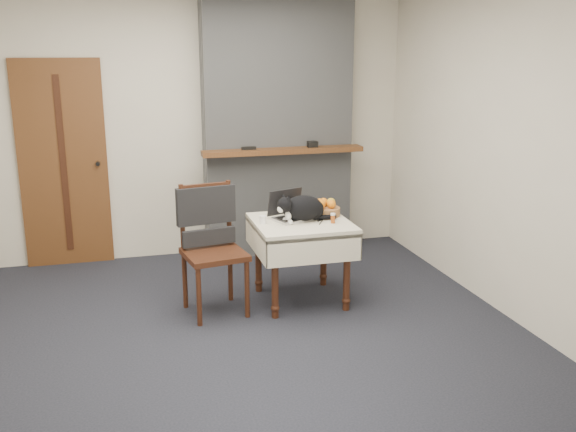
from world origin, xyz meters
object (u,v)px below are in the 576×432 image
(laptop, at_px, (290,212))
(pill_bottle, at_px, (333,218))
(side_table, at_px, (301,234))
(fruit_basket, at_px, (325,209))
(door, at_px, (63,164))
(cream_jar, at_px, (263,220))
(chair, at_px, (210,230))
(cat, at_px, (304,208))

(laptop, relative_size, pill_bottle, 4.82)
(side_table, height_order, fruit_basket, fruit_basket)
(door, height_order, pill_bottle, door)
(fruit_basket, bearing_deg, pill_bottle, -94.17)
(laptop, bearing_deg, cream_jar, -179.67)
(laptop, xyz_separation_m, chair, (-0.69, -0.07, -0.09))
(cream_jar, bearing_deg, door, 136.53)
(side_table, bearing_deg, laptop, 122.31)
(side_table, xyz_separation_m, laptop, (-0.07, 0.11, 0.17))
(door, xyz_separation_m, cream_jar, (1.62, -1.53, -0.27))
(side_table, height_order, chair, chair)
(door, relative_size, pill_bottle, 24.08)
(laptop, xyz_separation_m, cream_jar, (-0.26, -0.10, -0.03))
(laptop, height_order, pill_bottle, laptop)
(side_table, bearing_deg, chair, 177.21)
(cream_jar, relative_size, fruit_basket, 0.26)
(door, bearing_deg, chair, -51.80)
(cream_jar, relative_size, pill_bottle, 0.79)
(pill_bottle, bearing_deg, fruit_basket, 85.83)
(door, xyz_separation_m, laptop, (1.87, -1.44, -0.24))
(side_table, relative_size, fruit_basket, 3.12)
(cream_jar, bearing_deg, laptop, 20.66)
(cream_jar, distance_m, chair, 0.44)
(fruit_basket, bearing_deg, cat, -151.53)
(laptop, bearing_deg, pill_bottle, -58.54)
(fruit_basket, distance_m, chair, 1.01)
(side_table, xyz_separation_m, cream_jar, (-0.32, 0.01, 0.15))
(door, relative_size, fruit_basket, 8.00)
(door, height_order, side_table, door)
(laptop, height_order, cream_jar, laptop)
(side_table, bearing_deg, cat, -1.06)
(door, bearing_deg, laptop, -37.48)
(pill_bottle, relative_size, chair, 0.08)
(cat, height_order, pill_bottle, cat)
(fruit_basket, bearing_deg, door, 147.10)
(laptop, distance_m, pill_bottle, 0.38)
(laptop, relative_size, chair, 0.38)
(door, height_order, chair, door)
(side_table, xyz_separation_m, pill_bottle, (0.23, -0.13, 0.16))
(cream_jar, xyz_separation_m, pill_bottle, (0.56, -0.14, 0.01))
(pill_bottle, bearing_deg, door, 142.42)
(door, bearing_deg, fruit_basket, -32.90)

